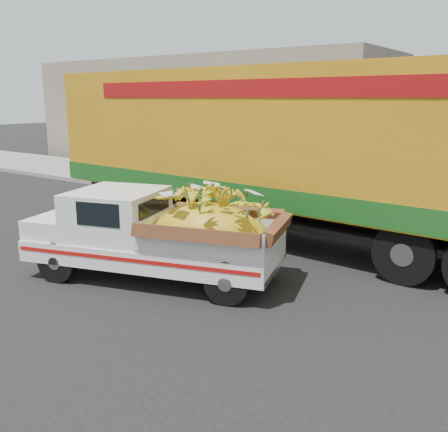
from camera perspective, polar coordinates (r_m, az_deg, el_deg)
The scene contains 6 objects.
ground at distance 10.26m, azimuth -13.66°, elevation -5.03°, with size 100.00×100.00×0.00m, color black.
curb at distance 14.63m, azimuth 3.98°, elevation 1.12°, with size 60.00×0.25×0.15m, color gray.
sidewalk at distance 16.42m, azimuth 7.83°, elevation 2.36°, with size 60.00×4.00×0.14m, color gray.
building_left at distance 25.44m, azimuth -1.96°, elevation 11.86°, with size 18.00×6.00×5.00m, color gray.
pickup_truck at distance 8.76m, azimuth -6.09°, elevation -2.13°, with size 4.75×2.86×1.57m.
semi_trailer at distance 11.31m, azimuth 5.46°, elevation 7.99°, with size 12.04×3.21×3.80m.
Camera 1 is at (7.45, -6.29, 3.18)m, focal length 40.00 mm.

